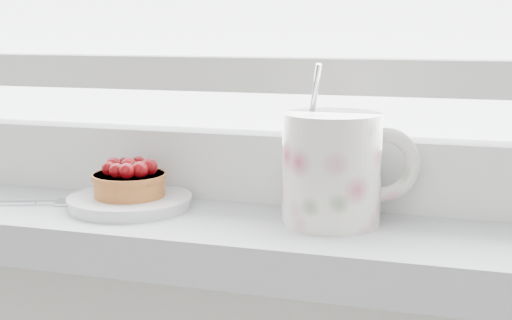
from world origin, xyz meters
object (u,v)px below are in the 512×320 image
at_px(saucer, 130,202).
at_px(fork, 20,203).
at_px(raspberry_tart, 130,180).
at_px(floral_mug, 335,166).

bearing_deg(saucer, fork, -169.23).
xyz_separation_m(raspberry_tart, floral_mug, (0.21, 0.01, 0.02)).
bearing_deg(fork, floral_mug, 4.98).
height_order(raspberry_tart, floral_mug, floral_mug).
relative_size(saucer, fork, 0.66).
distance_m(saucer, fork, 0.12).
relative_size(floral_mug, fork, 0.78).
bearing_deg(fork, raspberry_tart, 10.69).
relative_size(saucer, floral_mug, 0.85).
bearing_deg(raspberry_tart, fork, -169.31).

